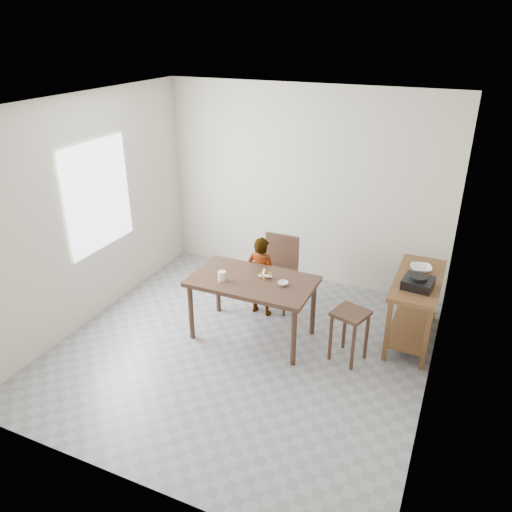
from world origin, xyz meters
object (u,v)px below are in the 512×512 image
at_px(prep_counter, 414,309).
at_px(stool, 349,335).
at_px(child, 261,276).
at_px(dining_table, 252,308).
at_px(dining_chair, 276,274).

relative_size(prep_counter, stool, 2.00).
relative_size(prep_counter, child, 1.15).
xyz_separation_m(dining_table, child, (-0.11, 0.52, 0.15)).
relative_size(child, dining_chair, 1.13).
relative_size(dining_table, dining_chair, 1.51).
bearing_deg(dining_chair, prep_counter, -1.96).
height_order(dining_table, stool, dining_table).
xyz_separation_m(prep_counter, dining_chair, (-1.73, 0.06, 0.06)).
relative_size(child, stool, 1.74).
height_order(dining_chair, stool, dining_chair).
bearing_deg(child, prep_counter, -170.43).
xyz_separation_m(prep_counter, stool, (-0.58, -0.68, -0.10)).
distance_m(dining_chair, stool, 1.38).
bearing_deg(dining_table, dining_chair, 91.04).
relative_size(dining_table, stool, 2.33).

